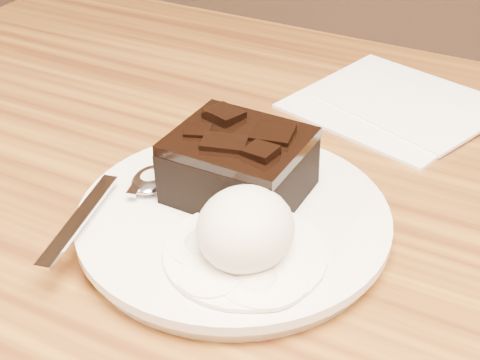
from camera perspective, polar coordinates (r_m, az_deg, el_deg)
The scene contains 9 objects.
plate at distance 0.50m, azimuth -0.54°, elevation -3.52°, with size 0.22×0.22×0.02m, color silver.
brownie at distance 0.50m, azimuth -0.08°, elevation 0.89°, with size 0.09×0.08×0.04m, color black.
ice_cream_scoop at distance 0.44m, azimuth 0.45°, elevation -4.06°, with size 0.06×0.07×0.05m, color silver.
melt_puddle at distance 0.45m, azimuth 0.44°, elevation -6.13°, with size 0.11×0.11×0.00m, color white.
spoon at distance 0.52m, azimuth -7.36°, elevation -0.11°, with size 0.03×0.16×0.01m, color silver, non-canonical shape.
napkin at distance 0.68m, azimuth 12.48°, elevation 6.24°, with size 0.16×0.16×0.01m, color white.
crumb_a at distance 0.45m, azimuth -5.75°, elevation -6.53°, with size 0.01×0.01×0.00m, color black.
crumb_b at distance 0.50m, azimuth -4.26°, elevation -1.84°, with size 0.01×0.01×0.00m, color black.
crumb_c at distance 0.44m, azimuth 2.24°, elevation -7.36°, with size 0.01×0.00×0.00m, color black.
Camera 1 is at (0.07, -0.33, 1.06)m, focal length 51.52 mm.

